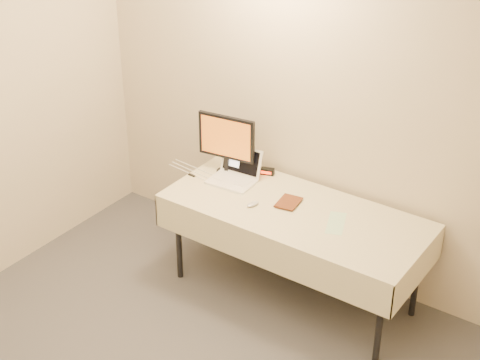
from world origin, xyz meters
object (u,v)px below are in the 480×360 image
Objects in this scene: monitor at (227,140)px; table at (295,217)px; laptop at (236,173)px; book at (279,189)px.

table is at bearing -20.93° from monitor.
monitor is (-0.70, 0.17, 0.33)m from table.
laptop is 0.25m from monitor.
monitor is (-0.12, 0.05, 0.22)m from laptop.
table is at bearing -15.38° from laptop.
laptop is 0.44m from book.
book is at bearing 168.93° from table.
monitor reaches higher than laptop.
book is (0.55, -0.14, -0.17)m from monitor.
table is at bearing -19.27° from book.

